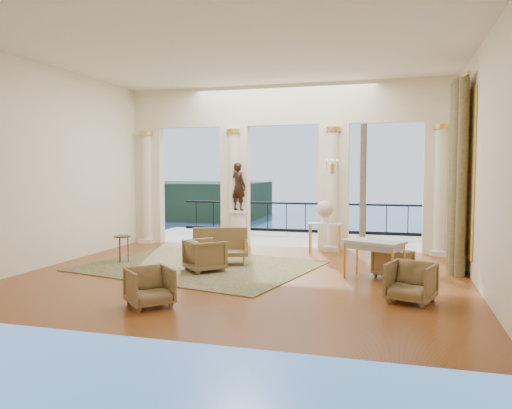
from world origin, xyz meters
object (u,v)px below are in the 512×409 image
(armchair_b, at_px, (411,280))
(armchair_c, at_px, (392,262))
(settee, at_px, (220,247))
(pedestal, at_px, (238,230))
(armchair_a, at_px, (150,285))
(armchair_d, at_px, (205,254))
(side_table, at_px, (122,240))
(statue, at_px, (238,187))
(game_table, at_px, (374,245))
(console_table, at_px, (325,228))

(armchair_b, xyz_separation_m, armchair_c, (-0.31, 1.85, -0.05))
(settee, distance_m, pedestal, 2.55)
(armchair_a, xyz_separation_m, armchair_d, (-0.16, 2.79, 0.04))
(pedestal, height_order, side_table, pedestal)
(armchair_c, xyz_separation_m, settee, (-3.82, 0.35, 0.10))
(side_table, bearing_deg, statue, 56.77)
(armchair_a, bearing_deg, armchair_c, -5.43)
(armchair_c, distance_m, game_table, 0.59)
(armchair_c, bearing_deg, side_table, -47.96)
(game_table, xyz_separation_m, side_table, (-5.74, 0.22, -0.16))
(armchair_d, xyz_separation_m, side_table, (-2.23, 0.40, 0.16))
(side_table, bearing_deg, settee, 9.90)
(armchair_b, relative_size, armchair_d, 0.96)
(console_table, bearing_deg, game_table, -67.77)
(game_table, xyz_separation_m, console_table, (-1.35, 2.69, -0.03))
(game_table, distance_m, side_table, 5.75)
(game_table, bearing_deg, armchair_a, -114.16)
(statue, xyz_separation_m, side_table, (-1.91, -2.92, -1.17))
(console_table, relative_size, side_table, 1.38)
(armchair_b, distance_m, console_table, 4.73)
(armchair_a, distance_m, console_table, 6.02)
(armchair_b, relative_size, game_table, 0.57)
(armchair_d, height_order, game_table, game_table)
(statue, height_order, console_table, statue)
(armchair_c, distance_m, armchair_d, 3.90)
(armchair_b, height_order, console_table, console_table)
(armchair_d, relative_size, statue, 0.57)
(side_table, bearing_deg, armchair_b, -15.70)
(armchair_a, height_order, armchair_b, armchair_b)
(pedestal, bearing_deg, game_table, -39.31)
(armchair_c, xyz_separation_m, side_table, (-6.10, -0.05, 0.23))
(armchair_a, xyz_separation_m, armchair_b, (4.02, 1.40, 0.02))
(settee, bearing_deg, armchair_d, -112.96)
(armchair_c, height_order, statue, statue)
(game_table, bearing_deg, armchair_b, -42.91)
(armchair_d, bearing_deg, armchair_a, 136.67)
(armchair_d, relative_size, pedestal, 0.73)
(armchair_c, relative_size, statue, 0.47)
(statue, bearing_deg, armchair_c, 169.57)
(armchair_d, distance_m, settee, 0.80)
(armchair_c, distance_m, statue, 5.26)
(game_table, bearing_deg, settee, -165.91)
(armchair_b, xyz_separation_m, statue, (-4.50, 4.72, 1.34))
(settee, bearing_deg, armchair_a, -107.22)
(pedestal, relative_size, statue, 0.78)
(game_table, height_order, statue, statue)
(settee, height_order, console_table, settee)
(armchair_b, xyz_separation_m, console_table, (-2.02, 4.27, 0.30))
(statue, height_order, side_table, statue)
(side_table, bearing_deg, console_table, 29.33)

